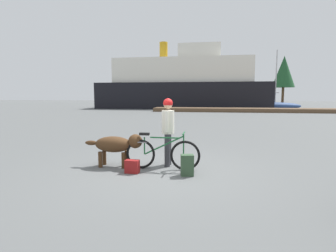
% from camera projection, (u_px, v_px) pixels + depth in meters
% --- Properties ---
extents(ground_plane, '(160.00, 160.00, 0.00)m').
position_uv_depth(ground_plane, '(159.00, 171.00, 6.39)').
color(ground_plane, '#595B5B').
extents(bicycle, '(1.82, 0.44, 0.92)m').
position_uv_depth(bicycle, '(162.00, 154.00, 6.52)').
color(bicycle, black).
rests_on(bicycle, ground_plane).
extents(person_cyclist, '(0.32, 0.53, 1.72)m').
position_uv_depth(person_cyclist, '(168.00, 125.00, 6.80)').
color(person_cyclist, '#333338').
rests_on(person_cyclist, ground_plane).
extents(dog, '(1.50, 0.47, 0.84)m').
position_uv_depth(dog, '(117.00, 145.00, 6.76)').
color(dog, '#472D19').
rests_on(dog, ground_plane).
extents(backpack, '(0.32, 0.25, 0.48)m').
position_uv_depth(backpack, '(187.00, 165.00, 6.03)').
color(backpack, '#334C33').
rests_on(backpack, ground_plane).
extents(handbag_pannier, '(0.33, 0.20, 0.31)m').
position_uv_depth(handbag_pannier, '(132.00, 167.00, 6.24)').
color(handbag_pannier, maroon).
rests_on(handbag_pannier, ground_plane).
extents(dock_pier, '(19.96, 2.82, 0.40)m').
position_uv_depth(dock_pier, '(246.00, 110.00, 29.00)').
color(dock_pier, brown).
rests_on(dock_pier, ground_plane).
extents(ferry_boat, '(22.54, 7.85, 9.00)m').
position_uv_depth(ferry_boat, '(184.00, 85.00, 37.07)').
color(ferry_boat, black).
rests_on(ferry_boat, ground_plane).
extents(sailboat_moored, '(6.20, 1.74, 7.27)m').
position_uv_depth(sailboat_moored, '(275.00, 106.00, 33.49)').
color(sailboat_moored, navy).
rests_on(sailboat_moored, ground_plane).
extents(pine_tree_far_left, '(3.05, 3.05, 9.88)m').
position_uv_depth(pine_tree_far_left, '(177.00, 74.00, 56.88)').
color(pine_tree_far_left, '#4C331E').
rests_on(pine_tree_far_left, ground_plane).
extents(pine_tree_center, '(3.42, 3.42, 11.37)m').
position_uv_depth(pine_tree_center, '(205.00, 70.00, 55.13)').
color(pine_tree_center, '#4C331E').
rests_on(pine_tree_center, ground_plane).
extents(pine_tree_far_right, '(4.24, 4.24, 9.38)m').
position_uv_depth(pine_tree_far_right, '(284.00, 72.00, 52.44)').
color(pine_tree_far_right, '#4C331E').
rests_on(pine_tree_far_right, ground_plane).
extents(pine_tree_mid_back, '(2.99, 2.99, 9.85)m').
position_uv_depth(pine_tree_mid_back, '(196.00, 75.00, 62.30)').
color(pine_tree_mid_back, '#4C331E').
rests_on(pine_tree_mid_back, ground_plane).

